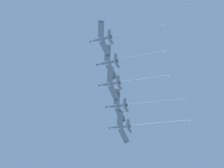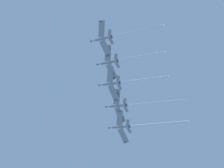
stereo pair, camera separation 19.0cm
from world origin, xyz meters
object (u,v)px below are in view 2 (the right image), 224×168
Objects in this scene: jet_inner_left at (121,60)px; jet_inner_right at (127,105)px; jet_far_right at (135,126)px; jet_centre at (123,82)px; jet_far_left at (114,36)px.

jet_inner_right reaches higher than jet_inner_left.
jet_inner_left is 37.60m from jet_far_right.
jet_inner_right is at bearing -34.75° from jet_centre.
jet_far_left is 38.88m from jet_inner_right.
jet_far_right is at bearing -39.97° from jet_far_left.
jet_inner_left is 0.85× the size of jet_inner_right.
jet_centre is 0.89× the size of jet_inner_right.
jet_far_left is at bearing 140.03° from jet_far_right.
jet_centre is 13.27m from jet_inner_right.
jet_far_left is 13.51m from jet_inner_left.
jet_centre is at bearing -38.31° from jet_far_left.
jet_centre is at bearing -32.61° from jet_inner_left.
jet_centre is (20.12, -15.90, 0.58)m from jet_far_left.
jet_centre is at bearing 145.25° from jet_inner_right.
jet_inner_right reaches higher than jet_centre.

